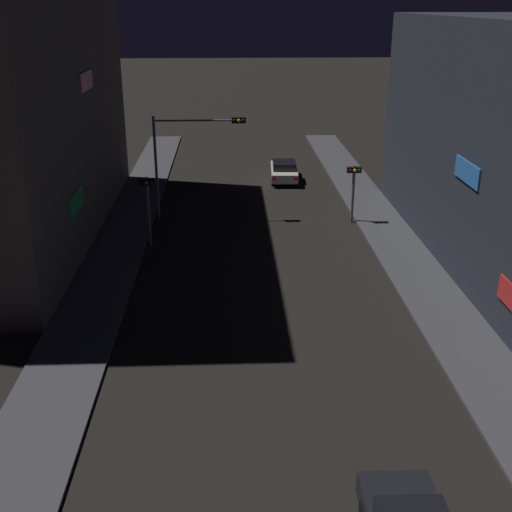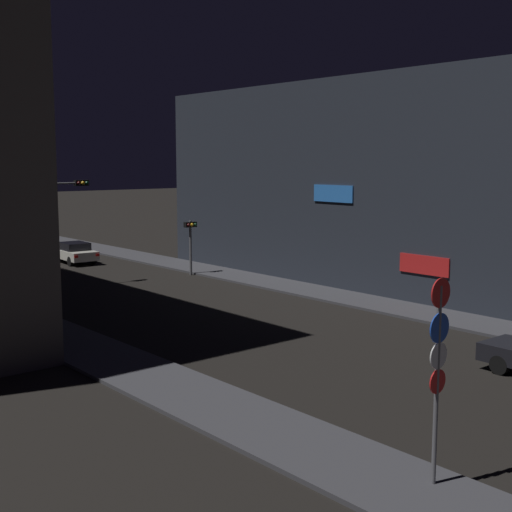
{
  "view_description": "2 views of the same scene",
  "coord_description": "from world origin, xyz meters",
  "px_view_note": "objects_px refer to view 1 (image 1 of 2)",
  "views": [
    {
      "loc": [
        -1.47,
        -0.8,
        11.92
      ],
      "look_at": [
        -0.45,
        22.42,
        2.7
      ],
      "focal_mm": 45.21,
      "sensor_mm": 36.0,
      "label": 1
    },
    {
      "loc": [
        -18.64,
        -0.43,
        6.92
      ],
      "look_at": [
        0.73,
        22.41,
        2.84
      ],
      "focal_mm": 49.1,
      "sensor_mm": 36.0,
      "label": 2
    }
  ],
  "objects_px": {
    "traffic_light_right_kerb": "(354,182)",
    "traffic_light_left_kerb": "(147,197)",
    "traffic_light_overhead": "(189,146)",
    "far_car": "(284,171)"
  },
  "relations": [
    {
      "from": "traffic_light_overhead",
      "to": "traffic_light_right_kerb",
      "type": "bearing_deg",
      "value": -7.61
    },
    {
      "from": "traffic_light_overhead",
      "to": "traffic_light_left_kerb",
      "type": "distance_m",
      "value": 5.27
    },
    {
      "from": "traffic_light_left_kerb",
      "to": "traffic_light_right_kerb",
      "type": "bearing_deg",
      "value": 16.78
    },
    {
      "from": "far_car",
      "to": "traffic_light_overhead",
      "type": "height_order",
      "value": "traffic_light_overhead"
    },
    {
      "from": "traffic_light_right_kerb",
      "to": "traffic_light_left_kerb",
      "type": "bearing_deg",
      "value": -163.22
    },
    {
      "from": "traffic_light_overhead",
      "to": "traffic_light_right_kerb",
      "type": "relative_size",
      "value": 1.78
    },
    {
      "from": "traffic_light_overhead",
      "to": "traffic_light_right_kerb",
      "type": "distance_m",
      "value": 9.54
    },
    {
      "from": "traffic_light_left_kerb",
      "to": "traffic_light_overhead",
      "type": "bearing_deg",
      "value": 67.39
    },
    {
      "from": "far_car",
      "to": "traffic_light_overhead",
      "type": "distance_m",
      "value": 10.84
    },
    {
      "from": "far_car",
      "to": "traffic_light_right_kerb",
      "type": "relative_size",
      "value": 1.35
    }
  ]
}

